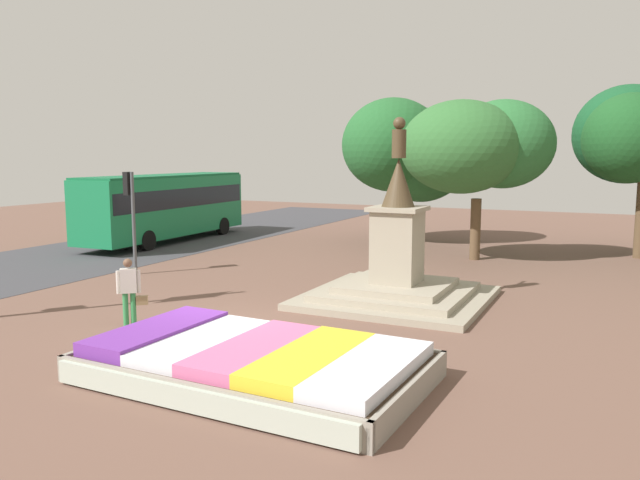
# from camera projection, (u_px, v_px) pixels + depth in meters

# --- Properties ---
(ground_plane) EXTENTS (73.54, 73.54, 0.00)m
(ground_plane) POSITION_uv_depth(u_px,v_px,m) (220.00, 331.00, 14.75)
(ground_plane) COLOR brown
(flower_planter) EXTENTS (6.35, 3.88, 0.71)m
(flower_planter) POSITION_uv_depth(u_px,v_px,m) (253.00, 363.00, 11.50)
(flower_planter) COLOR #38281C
(flower_planter) RESTS_ON ground_plane
(statue_monument) EXTENTS (4.97, 4.97, 5.17)m
(statue_monument) POSITION_uv_depth(u_px,v_px,m) (397.00, 270.00, 17.67)
(statue_monument) COLOR gray
(statue_monument) RESTS_ON ground_plane
(traffic_light_mid_block) EXTENTS (0.42, 0.31, 3.56)m
(traffic_light_mid_block) POSITION_uv_depth(u_px,v_px,m) (131.00, 203.00, 21.50)
(traffic_light_mid_block) COLOR #4C5156
(traffic_light_mid_block) RESTS_ON ground_plane
(city_bus) EXTENTS (2.77, 10.23, 3.20)m
(city_bus) POSITION_uv_depth(u_px,v_px,m) (166.00, 203.00, 29.85)
(city_bus) COLOR #197A47
(city_bus) RESTS_ON ground_plane
(pedestrian_with_handbag) EXTENTS (0.60, 0.54, 1.66)m
(pedestrian_with_handbag) POSITION_uv_depth(u_px,v_px,m) (130.00, 288.00, 15.04)
(pedestrian_with_handbag) COLOR #338C4C
(pedestrian_with_handbag) RESTS_ON ground_plane
(park_tree_behind_statue) EXTENTS (5.37, 5.33, 6.99)m
(park_tree_behind_statue) POSITION_uv_depth(u_px,v_px,m) (638.00, 137.00, 25.06)
(park_tree_behind_statue) COLOR brown
(park_tree_behind_statue) RESTS_ON ground_plane
(park_tree_far_right) EXTENTS (5.78, 4.96, 6.29)m
(park_tree_far_right) POSITION_uv_depth(u_px,v_px,m) (478.00, 146.00, 24.30)
(park_tree_far_right) COLOR brown
(park_tree_far_right) RESTS_ON ground_plane
(park_tree_street_side) EXTENTS (5.81, 5.63, 6.79)m
(park_tree_street_side) POSITION_uv_depth(u_px,v_px,m) (406.00, 150.00, 29.34)
(park_tree_street_side) COLOR #4C3823
(park_tree_street_side) RESTS_ON ground_plane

